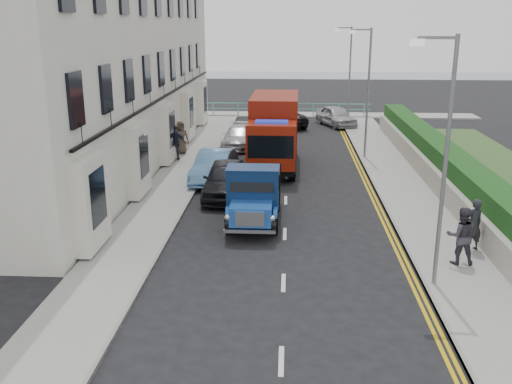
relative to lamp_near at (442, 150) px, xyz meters
The scene contains 22 objects.
ground 6.12m from the lamp_near, 154.42° to the left, with size 120.00×120.00×0.00m, color black.
pavement_west 14.98m from the lamp_near, 130.45° to the left, with size 2.40×38.00×0.12m, color gray.
pavement_east 11.74m from the lamp_near, 84.17° to the left, with size 2.60×38.00×0.12m, color gray.
promenade 31.53m from the lamp_near, 97.67° to the left, with size 30.00×2.50×0.12m, color gray.
sea_plane 62.27m from the lamp_near, 93.85° to the left, with size 120.00×120.00×0.00m, color slate.
terrace_west 20.52m from the lamp_near, 132.29° to the left, with size 6.31×30.20×14.25m.
garden_east 11.82m from the lamp_near, 74.59° to the left, with size 1.45×28.00×1.75m.
seafront_railing 30.68m from the lamp_near, 97.88° to the left, with size 13.00×0.08×1.11m.
lamp_near is the anchor object (origin of this frame).
lamp_mid 16.00m from the lamp_near, 90.00° to the left, with size 1.23×0.18×7.00m.
lamp_far 26.00m from the lamp_near, 90.00° to the left, with size 1.23×0.18×7.00m.
bedford_lorry 7.76m from the lamp_near, 138.28° to the left, with size 1.96×4.80×2.25m.
red_lorry 14.91m from the lamp_near, 109.21° to the left, with size 2.47×6.98×3.64m.
parked_car_front 11.33m from the lamp_near, 128.62° to the left, with size 1.82×4.54×1.55m, color black.
parked_car_mid 13.71m from the lamp_near, 124.80° to the left, with size 1.52×4.36×1.44m, color #5E95CA.
parked_car_rear 20.26m from the lamp_near, 110.91° to the left, with size 1.77×4.36×1.27m, color silver.
seafront_car_left 26.50m from the lamp_near, 100.25° to the left, with size 2.30×5.00×1.39m, color black.
seafront_car_right 26.59m from the lamp_near, 91.47° to the left, with size 1.71×4.25×1.45m, color #ADACB1.
pedestrian_east_near 4.40m from the lamp_near, 53.22° to the left, with size 0.64×0.42×1.75m, color #222428.
pedestrian_east_far 3.52m from the lamp_near, 50.44° to the left, with size 0.88×0.69×1.82m, color #3A3440.
pedestrian_west_near 18.04m from the lamp_near, 124.87° to the left, with size 1.10×0.46×1.89m, color #1D2434.
pedestrian_west_far 19.33m from the lamp_near, 122.19° to the left, with size 0.90×0.59×1.84m, color #483E34.
Camera 1 is at (0.08, -17.14, 7.28)m, focal length 40.00 mm.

